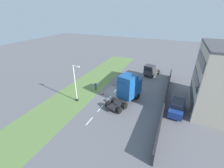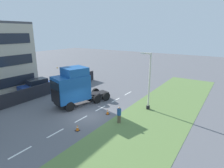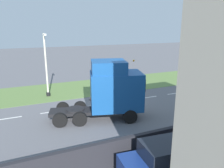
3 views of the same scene
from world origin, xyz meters
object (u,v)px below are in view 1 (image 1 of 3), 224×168
(pedestrian, at_px, (96,86))
(traffic_cone_trailing, at_px, (113,84))
(traffic_cone_lead, at_px, (103,93))
(flatbed_truck, at_px, (150,70))
(lamp_post, at_px, (76,86))
(lorry_cab, at_px, (128,88))
(parked_car, at_px, (177,107))

(pedestrian, bearing_deg, traffic_cone_trailing, 55.55)
(traffic_cone_lead, height_order, traffic_cone_trailing, same)
(flatbed_truck, relative_size, lamp_post, 0.90)
(lorry_cab, bearing_deg, parked_car, 12.63)
(pedestrian, relative_size, traffic_cone_lead, 2.81)
(lorry_cab, distance_m, parked_car, 7.80)
(parked_car, xyz_separation_m, traffic_cone_trailing, (-12.07, 4.57, -0.69))
(flatbed_truck, bearing_deg, traffic_cone_lead, 78.08)
(flatbed_truck, height_order, lamp_post, lamp_post)
(lamp_post, height_order, pedestrian, lamp_post)
(flatbed_truck, relative_size, traffic_cone_trailing, 9.79)
(flatbed_truck, xyz_separation_m, pedestrian, (-8.16, -10.78, -0.61))
(flatbed_truck, xyz_separation_m, traffic_cone_trailing, (-5.90, -7.49, -1.12))
(parked_car, height_order, traffic_cone_lead, parked_car)
(lamp_post, height_order, traffic_cone_lead, lamp_post)
(flatbed_truck, distance_m, pedestrian, 13.53)
(pedestrian, bearing_deg, traffic_cone_lead, -25.31)
(traffic_cone_lead, distance_m, traffic_cone_trailing, 4.24)
(parked_car, relative_size, traffic_cone_trailing, 8.32)
(lamp_post, bearing_deg, parked_car, 12.12)
(lorry_cab, relative_size, traffic_cone_lead, 12.48)
(pedestrian, distance_m, traffic_cone_trailing, 4.03)
(lamp_post, xyz_separation_m, traffic_cone_lead, (2.92, 3.62, -2.52))
(traffic_cone_trailing, bearing_deg, traffic_cone_lead, -93.87)
(flatbed_truck, bearing_deg, lamp_post, 75.22)
(traffic_cone_trailing, bearing_deg, parked_car, -20.75)
(flatbed_truck, bearing_deg, parked_car, 133.02)
(lorry_cab, relative_size, flatbed_truck, 1.27)
(pedestrian, height_order, traffic_cone_lead, pedestrian)
(lorry_cab, height_order, flatbed_truck, lorry_cab)
(pedestrian, bearing_deg, parked_car, -5.10)
(lorry_cab, height_order, traffic_cone_lead, lorry_cab)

